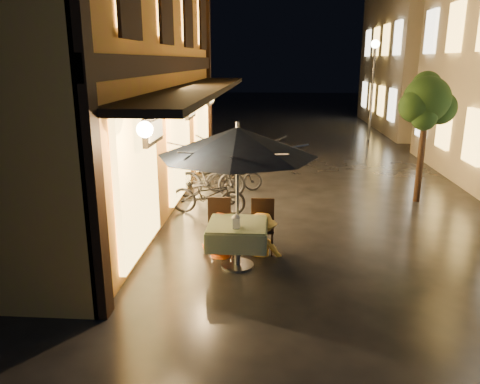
# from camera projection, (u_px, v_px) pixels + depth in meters

# --- Properties ---
(ground) EXTENTS (90.00, 90.00, 0.00)m
(ground) POSITION_uv_depth(u_px,v_px,m) (344.00, 279.00, 7.53)
(ground) COLOR black
(ground) RESTS_ON ground
(west_building) EXTENTS (5.90, 11.40, 7.40)m
(west_building) POSITION_uv_depth(u_px,v_px,m) (78.00, 46.00, 10.76)
(west_building) COLOR #E68E46
(west_building) RESTS_ON ground
(east_building_far) EXTENTS (7.30, 10.30, 7.30)m
(east_building_far) POSITION_uv_depth(u_px,v_px,m) (450.00, 55.00, 23.28)
(east_building_far) COLOR tan
(east_building_far) RESTS_ON ground
(street_tree) EXTENTS (1.43, 1.20, 3.15)m
(street_tree) POSITION_uv_depth(u_px,v_px,m) (427.00, 103.00, 11.03)
(street_tree) COLOR black
(street_tree) RESTS_ON ground
(streetlamp_far) EXTENTS (0.36, 0.36, 4.23)m
(streetlamp_far) POSITION_uv_depth(u_px,v_px,m) (373.00, 72.00, 19.96)
(streetlamp_far) COLOR #59595E
(streetlamp_far) RESTS_ON ground
(cafe_table) EXTENTS (0.99, 0.99, 0.78)m
(cafe_table) POSITION_uv_depth(u_px,v_px,m) (237.00, 234.00, 7.82)
(cafe_table) COLOR #59595E
(cafe_table) RESTS_ON ground
(patio_umbrella) EXTENTS (2.58, 2.58, 2.46)m
(patio_umbrella) POSITION_uv_depth(u_px,v_px,m) (237.00, 142.00, 7.40)
(patio_umbrella) COLOR #59595E
(patio_umbrella) RESTS_ON ground
(cafe_chair_left) EXTENTS (0.42, 0.42, 0.97)m
(cafe_chair_left) POSITION_uv_depth(u_px,v_px,m) (219.00, 222.00, 8.57)
(cafe_chair_left) COLOR black
(cafe_chair_left) RESTS_ON ground
(cafe_chair_right) EXTENTS (0.42, 0.42, 0.97)m
(cafe_chair_right) POSITION_uv_depth(u_px,v_px,m) (262.00, 223.00, 8.51)
(cafe_chair_right) COLOR black
(cafe_chair_right) RESTS_ON ground
(table_lantern) EXTENTS (0.16, 0.16, 0.25)m
(table_lantern) POSITION_uv_depth(u_px,v_px,m) (236.00, 220.00, 7.51)
(table_lantern) COLOR white
(table_lantern) RESTS_ON cafe_table
(person_orange) EXTENTS (0.88, 0.77, 1.53)m
(person_orange) POSITION_uv_depth(u_px,v_px,m) (220.00, 214.00, 8.30)
(person_orange) COLOR #D45414
(person_orange) RESTS_ON ground
(person_yellow) EXTENTS (1.04, 0.68, 1.50)m
(person_yellow) POSITION_uv_depth(u_px,v_px,m) (262.00, 214.00, 8.31)
(person_yellow) COLOR yellow
(person_yellow) RESTS_ON ground
(bicycle_0) EXTENTS (1.77, 0.73, 0.91)m
(bicycle_0) POSITION_uv_depth(u_px,v_px,m) (208.00, 194.00, 10.61)
(bicycle_0) COLOR black
(bicycle_0) RESTS_ON ground
(bicycle_1) EXTENTS (1.81, 0.62, 1.07)m
(bicycle_1) POSITION_uv_depth(u_px,v_px,m) (210.00, 178.00, 11.80)
(bicycle_1) COLOR black
(bicycle_1) RESTS_ON ground
(bicycle_2) EXTENTS (1.58, 0.80, 0.80)m
(bicycle_2) POSITION_uv_depth(u_px,v_px,m) (234.00, 177.00, 12.48)
(bicycle_2) COLOR black
(bicycle_2) RESTS_ON ground
(bicycle_3) EXTENTS (1.68, 0.48, 1.01)m
(bicycle_3) POSITION_uv_depth(u_px,v_px,m) (221.00, 159.00, 14.15)
(bicycle_3) COLOR black
(bicycle_3) RESTS_ON ground
(bicycle_4) EXTENTS (1.72, 1.16, 0.85)m
(bicycle_4) POSITION_uv_depth(u_px,v_px,m) (225.00, 158.00, 14.67)
(bicycle_4) COLOR black
(bicycle_4) RESTS_ON ground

